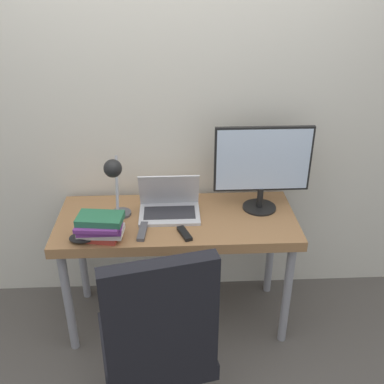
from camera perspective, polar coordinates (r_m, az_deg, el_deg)
name	(u,v)px	position (r m, az deg, el deg)	size (l,w,h in m)	color
ground_plane	(180,350)	(2.85, -1.58, -19.40)	(12.00, 12.00, 0.00)	#514C47
wall_back	(174,107)	(2.70, -2.28, 10.71)	(8.00, 0.05, 2.60)	beige
desk	(177,229)	(2.64, -1.92, -4.69)	(1.38, 0.58, 0.75)	#996B42
laptop	(169,206)	(2.62, -2.89, -1.77)	(0.35, 0.25, 0.24)	silver
monitor	(263,164)	(2.60, 8.96, 3.54)	(0.56, 0.20, 0.51)	black
desk_lamp	(115,180)	(2.41, -9.77, 1.55)	(0.12, 0.27, 0.42)	#4C4C51
office_chair	(158,339)	(2.07, -4.39, -18.12)	(0.59, 0.59, 1.10)	black
book_stack	(100,226)	(2.42, -11.55, -4.29)	(0.26, 0.21, 0.15)	#B2382D
tv_remote	(184,234)	(2.44, -0.96, -5.29)	(0.08, 0.14, 0.02)	black
media_remote	(143,231)	(2.47, -6.30, -5.00)	(0.06, 0.18, 0.02)	#4C4C51
game_controller	(82,238)	(2.46, -13.78, -5.67)	(0.14, 0.09, 0.04)	black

